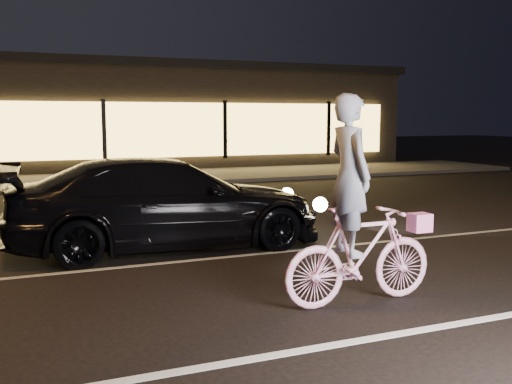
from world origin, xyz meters
name	(u,v)px	position (x,y,z in m)	size (l,w,h in m)	color
ground	(277,297)	(0.00, 0.00, 0.00)	(90.00, 90.00, 0.00)	black
lane_stripe_near	(344,343)	(0.00, -1.50, 0.00)	(60.00, 0.12, 0.01)	silver
lane_stripe_far	(222,257)	(0.00, 2.00, 0.00)	(60.00, 0.10, 0.01)	gray
sidewalk	(113,179)	(0.00, 13.00, 0.06)	(30.00, 4.00, 0.12)	#383533
storefront	(90,115)	(0.00, 18.97, 2.15)	(25.40, 8.42, 4.20)	black
cyclist	(358,231)	(0.71, -0.57, 0.83)	(1.85, 0.64, 2.33)	#F24C97
sedan	(167,203)	(-0.58, 2.97, 0.72)	(5.02, 2.12, 1.44)	black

